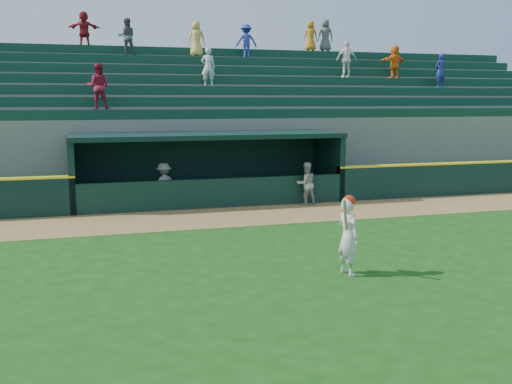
# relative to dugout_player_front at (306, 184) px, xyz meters

# --- Properties ---
(ground) EXTENTS (120.00, 120.00, 0.00)m
(ground) POSITION_rel_dugout_player_front_xyz_m (-3.15, -6.24, -0.74)
(ground) COLOR #174511
(ground) RESTS_ON ground
(warning_track) EXTENTS (40.00, 3.00, 0.01)m
(warning_track) POSITION_rel_dugout_player_front_xyz_m (-3.15, -1.34, -0.74)
(warning_track) COLOR olive
(warning_track) RESTS_ON ground
(dugout_player_front) EXTENTS (0.76, 0.61, 1.48)m
(dugout_player_front) POSITION_rel_dugout_player_front_xyz_m (0.00, 0.00, 0.00)
(dugout_player_front) COLOR #A8A8A3
(dugout_player_front) RESTS_ON ground
(dugout_player_inside) EXTENTS (1.09, 0.83, 1.50)m
(dugout_player_inside) POSITION_rel_dugout_player_front_xyz_m (-4.79, 1.01, 0.01)
(dugout_player_inside) COLOR gray
(dugout_player_inside) RESTS_ON ground
(dugout) EXTENTS (9.40, 2.80, 2.46)m
(dugout) POSITION_rel_dugout_player_front_xyz_m (-3.15, 1.76, 0.62)
(dugout) COLOR slate
(dugout) RESTS_ON ground
(stands) EXTENTS (34.50, 6.29, 7.51)m
(stands) POSITION_rel_dugout_player_front_xyz_m (-3.15, 6.33, 1.66)
(stands) COLOR slate
(stands) RESTS_ON ground
(batter_at_plate) EXTENTS (0.59, 0.78, 1.70)m
(batter_at_plate) POSITION_rel_dugout_player_front_xyz_m (-2.08, -7.83, 0.11)
(batter_at_plate) COLOR silver
(batter_at_plate) RESTS_ON ground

